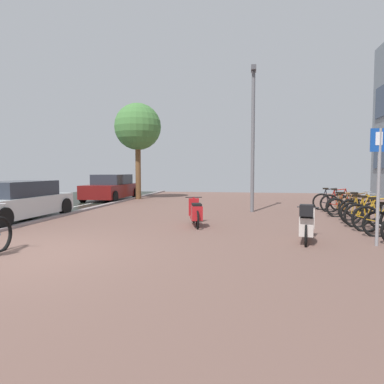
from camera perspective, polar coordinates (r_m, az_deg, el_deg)
The scene contains 16 objects.
ground at distance 6.76m, azimuth -15.88°, elevation -10.80°, with size 21.00×40.00×0.13m.
bicycle_rack_02 at distance 10.35m, azimuth 29.19°, elevation -4.00°, with size 1.44×0.48×1.02m.
bicycle_rack_03 at distance 11.02m, azimuth 27.67°, elevation -3.53°, with size 1.39×0.48×1.01m.
bicycle_rack_04 at distance 11.73m, azimuth 26.75°, elevation -3.14°, with size 1.37×0.48×0.98m.
bicycle_rack_05 at distance 12.47m, azimuth 26.45°, elevation -2.70°, with size 1.43×0.48×1.02m.
bicycle_rack_06 at distance 13.12m, azimuth 24.63°, elevation -2.42°, with size 1.36×0.48×0.97m.
bicycle_rack_07 at distance 13.84m, azimuth 24.16°, elevation -2.17°, with size 1.28×0.48×0.93m.
bicycle_rack_08 at distance 14.56m, azimuth 23.59°, elevation -1.76°, with size 1.46×0.48×1.03m.
bicycle_rack_09 at distance 15.23m, azimuth 22.29°, elevation -1.53°, with size 1.42×0.48×1.01m.
scooter_near at distance 10.02m, azimuth 0.64°, elevation -3.58°, with size 0.70×1.73×0.85m.
scooter_mid at distance 8.16m, azimuth 18.81°, elevation -5.17°, with size 0.65×1.68×0.94m.
parked_car_near at distance 12.60m, azimuth -27.54°, elevation -1.41°, with size 1.86×4.26×1.30m.
parked_car_far at distance 19.66m, azimuth -13.48°, elevation 0.70°, with size 1.95×4.24×1.43m.
parking_sign at distance 8.33m, azimuth 29.03°, elevation 2.68°, with size 0.40×0.07×2.55m.
lamp_post at distance 13.71m, azimuth 10.25°, elevation 9.96°, with size 0.20×0.52×5.71m.
street_tree at distance 20.10m, azimuth -9.15°, elevation 10.73°, with size 2.68×2.68×5.54m.
Camera 1 is at (4.26, -5.90, 1.64)m, focal length 31.58 mm.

